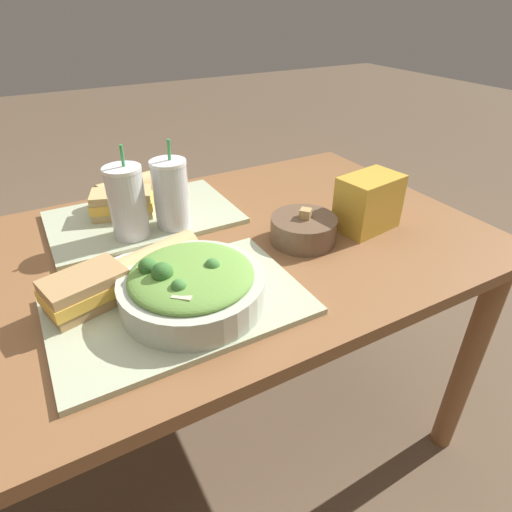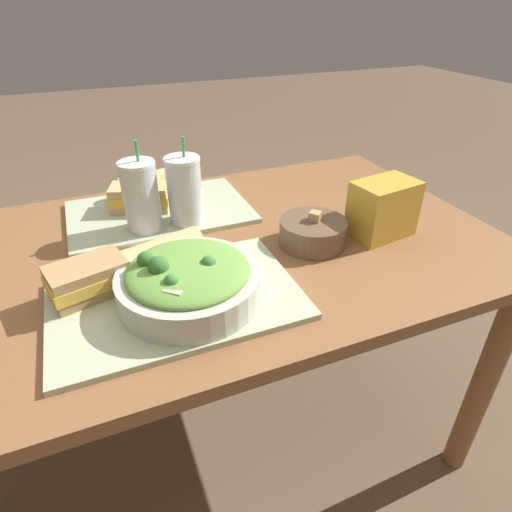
% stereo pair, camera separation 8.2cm
% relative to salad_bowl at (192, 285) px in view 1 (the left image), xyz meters
% --- Properties ---
extents(ground_plane, '(12.00, 12.00, 0.00)m').
position_rel_salad_bowl_xyz_m(ground_plane, '(0.04, 0.19, -0.75)').
color(ground_plane, brown).
extents(dining_table, '(1.47, 0.80, 0.70)m').
position_rel_salad_bowl_xyz_m(dining_table, '(0.04, 0.19, -0.14)').
color(dining_table, brown).
rests_on(dining_table, ground_plane).
extents(tray_near, '(0.46, 0.30, 0.01)m').
position_rel_salad_bowl_xyz_m(tray_near, '(-0.02, 0.01, -0.05)').
color(tray_near, '#B2BC99').
rests_on(tray_near, dining_table).
extents(tray_far, '(0.46, 0.30, 0.01)m').
position_rel_salad_bowl_xyz_m(tray_far, '(0.02, 0.40, -0.05)').
color(tray_far, '#B2BC99').
rests_on(tray_far, dining_table).
extents(salad_bowl, '(0.26, 0.26, 0.10)m').
position_rel_salad_bowl_xyz_m(salad_bowl, '(0.00, 0.00, 0.00)').
color(salad_bowl, beige).
rests_on(salad_bowl, tray_near).
extents(soup_bowl, '(0.15, 0.15, 0.08)m').
position_rel_salad_bowl_xyz_m(soup_bowl, '(0.32, 0.11, -0.02)').
color(soup_bowl, brown).
rests_on(soup_bowl, dining_table).
extents(sandwich_near, '(0.16, 0.12, 0.06)m').
position_rel_salad_bowl_xyz_m(sandwich_near, '(-0.17, 0.09, -0.01)').
color(sandwich_near, tan).
rests_on(sandwich_near, tray_near).
extents(baguette_near, '(0.19, 0.11, 0.06)m').
position_rel_salad_bowl_xyz_m(baguette_near, '(-0.02, 0.13, -0.01)').
color(baguette_near, tan).
rests_on(baguette_near, tray_near).
extents(sandwich_far, '(0.17, 0.13, 0.06)m').
position_rel_salad_bowl_xyz_m(sandwich_far, '(-0.02, 0.42, -0.01)').
color(sandwich_far, tan).
rests_on(sandwich_far, tray_far).
extents(baguette_far, '(0.17, 0.10, 0.06)m').
position_rel_salad_bowl_xyz_m(baguette_far, '(0.02, 0.51, -0.01)').
color(baguette_far, tan).
rests_on(baguette_far, tray_far).
extents(drink_cup_dark, '(0.08, 0.08, 0.22)m').
position_rel_salad_bowl_xyz_m(drink_cup_dark, '(-0.03, 0.31, 0.04)').
color(drink_cup_dark, silver).
rests_on(drink_cup_dark, tray_far).
extents(drink_cup_red, '(0.08, 0.08, 0.21)m').
position_rel_salad_bowl_xyz_m(drink_cup_red, '(0.08, 0.31, 0.04)').
color(drink_cup_red, silver).
rests_on(drink_cup_red, tray_far).
extents(chip_bag, '(0.16, 0.12, 0.13)m').
position_rel_salad_bowl_xyz_m(chip_bag, '(0.49, 0.09, 0.01)').
color(chip_bag, gold).
rests_on(chip_bag, dining_table).
extents(napkin_folded, '(0.14, 0.12, 0.00)m').
position_rel_salad_bowl_xyz_m(napkin_folded, '(-0.06, 0.20, -0.05)').
color(napkin_folded, silver).
rests_on(napkin_folded, dining_table).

